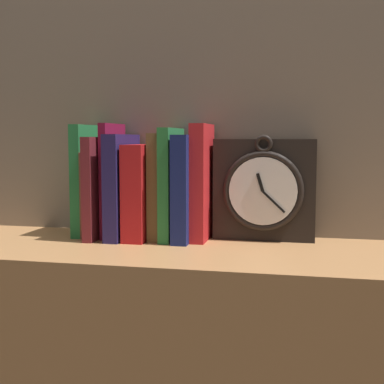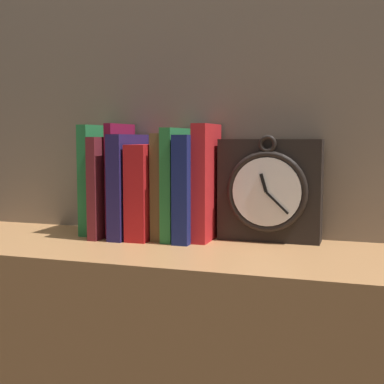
{
  "view_description": "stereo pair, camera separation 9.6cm",
  "coord_description": "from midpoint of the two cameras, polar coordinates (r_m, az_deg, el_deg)",
  "views": [
    {
      "loc": [
        0.21,
        -0.93,
        0.96
      ],
      "look_at": [
        0.0,
        0.0,
        0.86
      ],
      "focal_mm": 50.0,
      "sensor_mm": 36.0,
      "label": 1
    },
    {
      "loc": [
        0.3,
        -0.91,
        0.96
      ],
      "look_at": [
        0.0,
        0.0,
        0.86
      ],
      "focal_mm": 50.0,
      "sensor_mm": 36.0,
      "label": 2
    }
  ],
  "objects": [
    {
      "name": "clock",
      "position": [
        1.05,
        10.87,
        0.17
      ],
      "size": [
        0.2,
        0.07,
        0.21
      ],
      "color": "black",
      "rests_on": "bookshelf"
    },
    {
      "name": "book_slot7_green",
      "position": [
        1.05,
        0.91,
        0.88
      ],
      "size": [
        0.02,
        0.13,
        0.22
      ],
      "color": "#267436",
      "rests_on": "bookshelf"
    },
    {
      "name": "book_slot1_brown",
      "position": [
        1.12,
        -7.05,
        -0.08
      ],
      "size": [
        0.02,
        0.11,
        0.17
      ],
      "color": "brown",
      "rests_on": "bookshelf"
    },
    {
      "name": "book_slot3_maroon",
      "position": [
        1.1,
        -5.18,
        1.31
      ],
      "size": [
        0.01,
        0.12,
        0.23
      ],
      "color": "maroon",
      "rests_on": "bookshelf"
    },
    {
      "name": "book_slot5_red",
      "position": [
        1.07,
        -2.22,
        0.08
      ],
      "size": [
        0.04,
        0.14,
        0.19
      ],
      "color": "red",
      "rests_on": "bookshelf"
    },
    {
      "name": "book_slot9_red",
      "position": [
        1.04,
        4.36,
        1.03
      ],
      "size": [
        0.03,
        0.11,
        0.23
      ],
      "color": "red",
      "rests_on": "bookshelf"
    },
    {
      "name": "book_slot8_navy",
      "position": [
        1.04,
        2.48,
        0.44
      ],
      "size": [
        0.03,
        0.14,
        0.21
      ],
      "color": "navy",
      "rests_on": "bookshelf"
    },
    {
      "name": "book_slot0_green",
      "position": [
        1.13,
        -7.94,
        1.34
      ],
      "size": [
        0.02,
        0.11,
        0.23
      ],
      "color": "#22743C",
      "rests_on": "bookshelf"
    },
    {
      "name": "book_slot2_maroon",
      "position": [
        1.1,
        -6.5,
        0.58
      ],
      "size": [
        0.02,
        0.15,
        0.2
      ],
      "color": "maroon",
      "rests_on": "bookshelf"
    },
    {
      "name": "book_slot6_brown",
      "position": [
        1.07,
        -0.2,
        0.65
      ],
      "size": [
        0.02,
        0.12,
        0.21
      ],
      "color": "brown",
      "rests_on": "bookshelf"
    },
    {
      "name": "book_slot4_navy",
      "position": [
        1.08,
        -4.27,
        0.65
      ],
      "size": [
        0.03,
        0.14,
        0.21
      ],
      "color": "#211B50",
      "rests_on": "bookshelf"
    }
  ]
}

